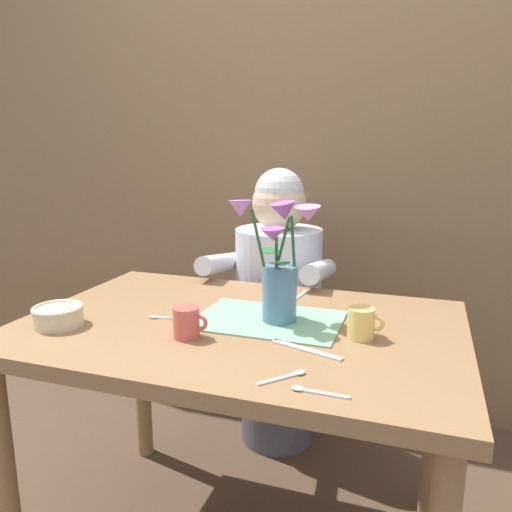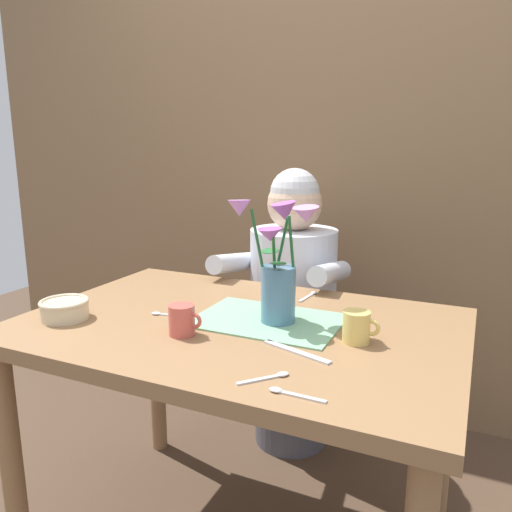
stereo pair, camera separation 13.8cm
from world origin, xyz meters
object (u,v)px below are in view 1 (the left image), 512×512
coffee_cup (187,322)px  seated_person (278,312)px  dinner_knife (306,350)px  flower_vase (279,267)px  ceramic_bowl (58,315)px  tea_cup (362,323)px

coffee_cup → seated_person: bearing=88.6°
seated_person → dinner_knife: seated_person is taller
flower_vase → ceramic_bowl: flower_vase is taller
ceramic_bowl → coffee_cup: (0.37, 0.04, 0.01)m
tea_cup → seated_person: bearing=122.7°
seated_person → ceramic_bowl: bearing=-111.4°
ceramic_bowl → tea_cup: (0.79, 0.17, 0.01)m
ceramic_bowl → dinner_knife: (0.68, 0.05, -0.03)m
tea_cup → coffee_cup: bearing=-161.9°
flower_vase → coffee_cup: size_ratio=3.65×
seated_person → dinner_knife: size_ratio=5.97×
ceramic_bowl → tea_cup: bearing=12.4°
flower_vase → coffee_cup: 0.29m
seated_person → flower_vase: size_ratio=3.34×
ceramic_bowl → dinner_knife: size_ratio=0.72×
coffee_cup → dinner_knife: bearing=2.7°
dinner_knife → tea_cup: tea_cup is taller
flower_vase → tea_cup: bearing=-11.7°
dinner_knife → tea_cup: 0.17m
coffee_cup → flower_vase: bearing=44.8°
coffee_cup → ceramic_bowl: bearing=-174.5°
dinner_knife → tea_cup: bearing=65.1°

